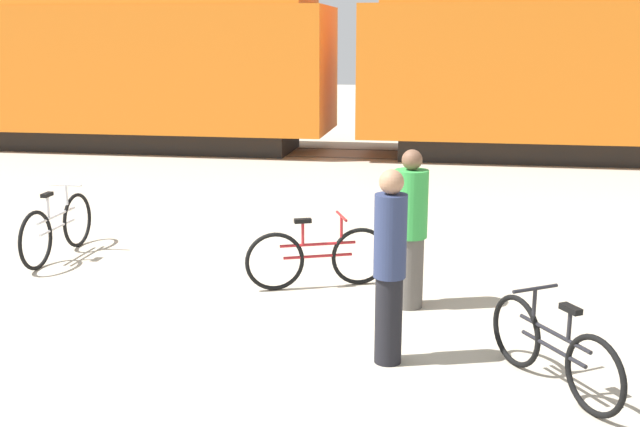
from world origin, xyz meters
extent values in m
plane|color=#B2A893|center=(0.00, 0.00, 0.00)|extent=(80.00, 80.00, 0.00)
cube|color=black|center=(-6.60, 12.28, 0.28)|extent=(10.38, 2.18, 0.55)
cube|color=orange|center=(-6.60, 12.28, 2.10)|extent=(12.35, 2.91, 3.10)
cylinder|color=orange|center=(-6.60, 12.28, 3.65)|extent=(11.36, 2.76, 2.76)
cube|color=black|center=(6.60, 12.28, 0.28)|extent=(10.38, 2.18, 0.55)
cube|color=orange|center=(6.60, 12.28, 2.10)|extent=(12.35, 2.91, 3.10)
cylinder|color=orange|center=(6.60, 12.28, 3.65)|extent=(11.36, 2.76, 2.76)
cube|color=#4C4238|center=(0.00, 11.56, 0.01)|extent=(63.95, 0.07, 0.01)
cube|color=#4C4238|center=(0.00, 13.00, 0.01)|extent=(63.95, 0.07, 0.01)
torus|color=black|center=(-2.58, 3.05, 0.38)|extent=(0.06, 0.77, 0.77)
torus|color=black|center=(-2.58, 1.95, 0.38)|extent=(0.06, 0.77, 0.77)
cylinder|color=silver|center=(-2.58, 2.50, 0.58)|extent=(0.04, 0.96, 0.04)
cylinder|color=silver|center=(-2.58, 2.50, 0.42)|extent=(0.04, 0.88, 0.04)
cylinder|color=silver|center=(-2.58, 2.31, 0.74)|extent=(0.04, 0.04, 0.32)
cube|color=black|center=(-2.58, 2.31, 0.90)|extent=(0.08, 0.20, 0.05)
cylinder|color=silver|center=(-2.58, 2.80, 0.76)|extent=(0.04, 0.04, 0.36)
cylinder|color=silver|center=(-2.58, 2.80, 0.94)|extent=(0.46, 0.04, 0.03)
torus|color=black|center=(3.22, 0.01, 0.33)|extent=(0.40, 0.59, 0.66)
torus|color=black|center=(3.75, -0.83, 0.33)|extent=(0.40, 0.59, 0.66)
cylinder|color=black|center=(3.48, -0.41, 0.50)|extent=(0.50, 0.76, 0.04)
cylinder|color=black|center=(3.48, -0.41, 0.36)|extent=(0.45, 0.69, 0.04)
cylinder|color=black|center=(3.58, -0.56, 0.64)|extent=(0.04, 0.04, 0.27)
cube|color=black|center=(3.58, -0.56, 0.77)|extent=(0.17, 0.21, 0.05)
cylinder|color=black|center=(3.34, -0.18, 0.65)|extent=(0.04, 0.04, 0.31)
cylinder|color=black|center=(3.34, -0.18, 0.80)|extent=(0.41, 0.27, 0.03)
torus|color=black|center=(1.57, 2.05, 0.35)|extent=(0.67, 0.31, 0.70)
torus|color=black|center=(0.61, 1.66, 0.35)|extent=(0.67, 0.31, 0.70)
cylinder|color=#A31E23|center=(1.09, 1.85, 0.53)|extent=(0.86, 0.37, 0.04)
cylinder|color=#A31E23|center=(1.09, 1.85, 0.38)|extent=(0.78, 0.34, 0.04)
cylinder|color=#A31E23|center=(0.92, 1.79, 0.68)|extent=(0.04, 0.04, 0.29)
cube|color=black|center=(0.92, 1.79, 0.83)|extent=(0.22, 0.15, 0.05)
cylinder|color=#A31E23|center=(1.35, 1.96, 0.69)|extent=(0.04, 0.04, 0.33)
cylinder|color=#A31E23|center=(1.35, 1.96, 0.86)|extent=(0.20, 0.44, 0.03)
cylinder|color=#514C47|center=(2.18, 1.38, 0.40)|extent=(0.31, 0.31, 0.80)
cylinder|color=green|center=(2.18, 1.38, 1.17)|extent=(0.37, 0.37, 0.74)
sphere|color=brown|center=(2.18, 1.38, 1.64)|extent=(0.22, 0.22, 0.22)
cylinder|color=black|center=(2.08, -0.11, 0.41)|extent=(0.25, 0.25, 0.82)
cylinder|color=navy|center=(2.08, -0.11, 1.20)|extent=(0.29, 0.29, 0.75)
sphere|color=#A37556|center=(2.08, -0.11, 1.68)|extent=(0.22, 0.22, 0.22)
camera|label=1|loc=(2.53, -6.51, 2.92)|focal=42.00mm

